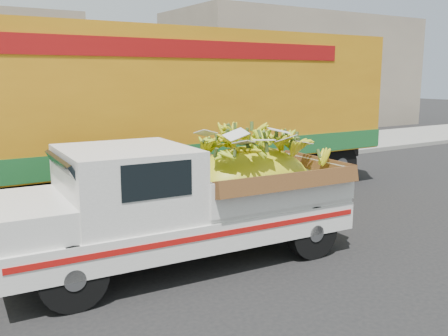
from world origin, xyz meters
TOP-DOWN VIEW (x-y plane):
  - ground at (0.00, 0.00)m, footprint 100.00×100.00m
  - curb at (0.00, 5.56)m, footprint 60.00×0.25m
  - sidewalk at (0.00, 7.66)m, footprint 60.00×4.00m
  - building_right at (14.00, 14.56)m, footprint 14.00×6.00m
  - pickup_truck at (-0.83, -0.61)m, footprint 5.35×2.22m
  - semi_trailer at (0.07, 3.11)m, footprint 12.01×2.65m

SIDE VIEW (x-z plane):
  - ground at x=0.00m, z-range 0.00..0.00m
  - sidewalk at x=0.00m, z-range 0.00..0.14m
  - curb at x=0.00m, z-range 0.00..0.15m
  - pickup_truck at x=-0.83m, z-range 0.07..1.91m
  - semi_trailer at x=0.07m, z-range 0.22..4.02m
  - building_right at x=14.00m, z-range 0.00..6.00m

